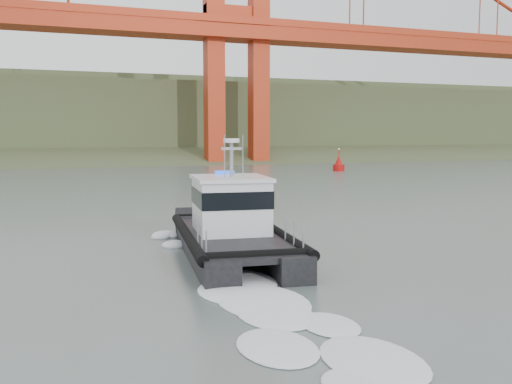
% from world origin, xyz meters
% --- Properties ---
extents(ground, '(400.00, 400.00, 0.00)m').
position_xyz_m(ground, '(0.00, 0.00, 0.00)').
color(ground, '#53635C').
rests_on(ground, ground).
extents(headlands, '(500.00, 105.36, 27.12)m').
position_xyz_m(headlands, '(0.00, 125.50, 7.05)').
color(headlands, '#3C502E').
rests_on(headlands, ground).
extents(patrol_boat, '(5.13, 10.99, 5.14)m').
position_xyz_m(patrol_boat, '(-1.57, 4.11, 1.29)').
color(patrol_boat, black).
rests_on(patrol_boat, ground).
extents(nav_buoy, '(1.62, 1.62, 3.37)m').
position_xyz_m(nav_buoy, '(29.15, 51.57, 0.89)').
color(nav_buoy, '#A80D0B').
rests_on(nav_buoy, ground).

